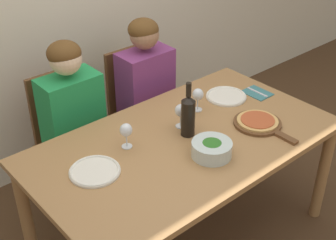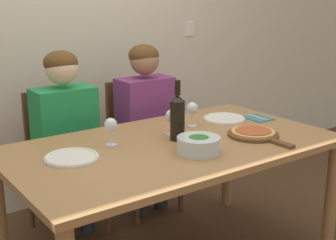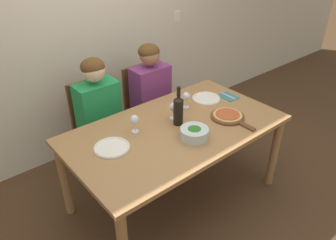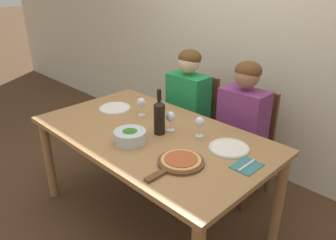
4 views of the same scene
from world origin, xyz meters
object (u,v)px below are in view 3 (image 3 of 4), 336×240
at_px(wine_glass_right, 186,97).
at_px(wine_glass_centre, 173,108).
at_px(fork_on_napkin, 228,96).
at_px(chair_left, 96,126).
at_px(broccoli_bowl, 194,133).
at_px(dinner_plate_right, 206,98).
at_px(chair_right, 146,107).
at_px(person_man, 152,91).
at_px(pizza_on_board, 228,116).
at_px(person_woman, 99,109).
at_px(dinner_plate_left, 112,147).
at_px(wine_glass_left, 135,120).
at_px(wine_bottle, 178,110).

distance_m(wine_glass_right, wine_glass_centre, 0.22).
bearing_deg(fork_on_napkin, chair_left, 144.67).
bearing_deg(wine_glass_centre, chair_left, 117.86).
relative_size(broccoli_bowl, wine_glass_right, 1.47).
relative_size(dinner_plate_right, fork_on_napkin, 1.49).
bearing_deg(fork_on_napkin, chair_right, 120.98).
xyz_separation_m(person_man, fork_on_napkin, (0.45, -0.63, 0.04)).
xyz_separation_m(chair_left, chair_right, (0.60, 0.00, 0.00)).
distance_m(chair_right, pizza_on_board, 1.06).
bearing_deg(wine_glass_centre, chair_right, 72.59).
distance_m(dinner_plate_right, wine_glass_centre, 0.49).
xyz_separation_m(person_woman, dinner_plate_right, (0.85, -0.53, 0.04)).
height_order(dinner_plate_left, wine_glass_right, wine_glass_right).
height_order(pizza_on_board, wine_glass_right, wine_glass_right).
bearing_deg(wine_glass_left, wine_bottle, -20.31).
bearing_deg(broccoli_bowl, wine_glass_left, 129.48).
relative_size(person_man, wine_glass_right, 8.02).
xyz_separation_m(person_woman, fork_on_napkin, (1.05, -0.63, 0.04)).
bearing_deg(chair_left, chair_right, 0.00).
xyz_separation_m(dinner_plate_right, pizza_on_board, (-0.10, -0.36, 0.01)).
height_order(pizza_on_board, wine_glass_left, wine_glass_left).
bearing_deg(wine_bottle, fork_on_napkin, 5.00).
distance_m(dinner_plate_left, wine_glass_left, 0.29).
height_order(pizza_on_board, fork_on_napkin, pizza_on_board).
bearing_deg(chair_left, dinner_plate_right, -37.22).
xyz_separation_m(dinner_plate_left, fork_on_napkin, (1.30, 0.01, -0.01)).
height_order(dinner_plate_left, wine_glass_centre, wine_glass_centre).
relative_size(chair_right, person_woman, 0.77).
bearing_deg(wine_glass_left, person_woman, 91.00).
height_order(dinner_plate_right, fork_on_napkin, dinner_plate_right).
bearing_deg(dinner_plate_right, pizza_on_board, -105.99).
relative_size(chair_right, fork_on_napkin, 5.19).
bearing_deg(dinner_plate_right, broccoli_bowl, -143.69).
xyz_separation_m(chair_right, pizza_on_board, (0.14, -1.01, 0.28)).
xyz_separation_m(person_man, dinner_plate_right, (0.25, -0.53, 0.04)).
xyz_separation_m(person_man, wine_glass_left, (-0.59, -0.56, 0.14)).
xyz_separation_m(person_woman, wine_bottle, (0.35, -0.69, 0.17)).
distance_m(person_man, dinner_plate_right, 0.59).
bearing_deg(pizza_on_board, dinner_plate_right, 74.01).
bearing_deg(wine_glass_left, wine_glass_right, 3.65).
distance_m(wine_bottle, dinner_plate_left, 0.62).
distance_m(chair_left, wine_glass_centre, 0.89).
height_order(person_man, wine_glass_centre, person_man).
relative_size(chair_left, fork_on_napkin, 5.19).
bearing_deg(chair_right, pizza_on_board, -81.93).
xyz_separation_m(dinner_plate_right, wine_glass_centre, (-0.47, -0.07, 0.10)).
xyz_separation_m(person_woman, wine_glass_right, (0.59, -0.53, 0.14)).
distance_m(wine_bottle, pizza_on_board, 0.46).
bearing_deg(chair_right, wine_glass_centre, -107.41).
distance_m(dinner_plate_right, pizza_on_board, 0.38).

